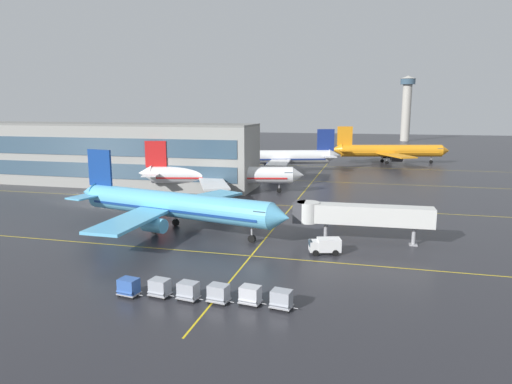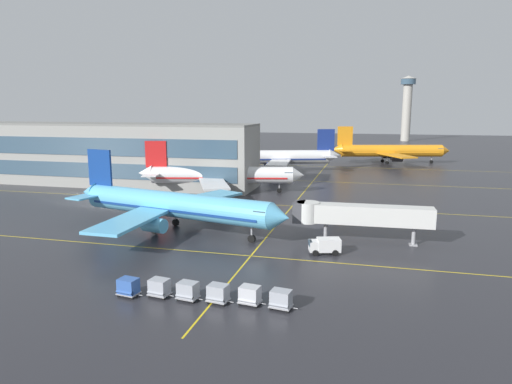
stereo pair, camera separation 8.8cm
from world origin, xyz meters
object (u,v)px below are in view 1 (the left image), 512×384
object	(u,v)px
airliner_far_left_stand	(390,151)
airliner_second_row	(220,175)
service_truck_red_van	(325,245)
baggage_cart_row_second	(160,287)
baggage_cart_row_fifth	(250,295)
baggage_cart_row_rightmost	(281,299)
control_tower	(407,103)
baggage_cart_row_fourth	(218,293)
airliner_third_row	(274,157)
jet_bridge	(352,214)
airliner_front_gate	(172,205)
baggage_cart_row_middle	(188,291)
baggage_cart_row_leftmost	(129,287)

from	to	relation	value
airliner_far_left_stand	airliner_second_row	bearing A→B (deg)	-120.17
service_truck_red_van	baggage_cart_row_second	distance (m)	23.59
airliner_far_left_stand	baggage_cart_row_fifth	xyz separation A→B (m)	(-17.16, -124.44, -3.40)
airliner_far_left_stand	baggage_cart_row_rightmost	size ratio (longest dim) A/B	14.41
airliner_second_row	control_tower	distance (m)	194.86
baggage_cart_row_fourth	airliner_third_row	bearing A→B (deg)	98.71
jet_bridge	control_tower	bearing A→B (deg)	84.46
airliner_front_gate	baggage_cart_row_second	xyz separation A→B (m)	(9.36, -23.93, -3.17)
airliner_far_left_stand	jet_bridge	world-z (taller)	airliner_far_left_stand
baggage_cart_row_middle	baggage_cart_row_fifth	distance (m)	6.34
service_truck_red_van	baggage_cart_row_second	xyz separation A→B (m)	(-14.96, -18.23, -0.17)
airliner_third_row	baggage_cart_row_middle	world-z (taller)	airliner_third_row
baggage_cart_row_fourth	control_tower	world-z (taller)	control_tower
airliner_front_gate	airliner_third_row	distance (m)	70.78
airliner_second_row	service_truck_red_van	bearing A→B (deg)	-54.48
baggage_cart_row_second	baggage_cart_row_middle	distance (m)	3.16
baggage_cart_row_fourth	jet_bridge	world-z (taller)	jet_bridge
service_truck_red_van	baggage_cart_row_second	world-z (taller)	service_truck_red_van
baggage_cart_row_leftmost	baggage_cart_row_fourth	size ratio (longest dim) A/B	1.00
airliner_third_row	baggage_cart_row_second	xyz separation A→B (m)	(8.18, -94.70, -3.38)
airliner_third_row	baggage_cart_row_fourth	xyz separation A→B (m)	(14.50, -94.64, -3.38)
airliner_second_row	baggage_cart_row_rightmost	distance (m)	62.37
service_truck_red_van	baggage_cart_row_leftmost	world-z (taller)	service_truck_red_van
baggage_cart_row_middle	baggage_cart_row_fourth	bearing A→B (deg)	2.34
airliner_far_left_stand	service_truck_red_van	world-z (taller)	airliner_far_left_stand
jet_bridge	airliner_second_row	bearing A→B (deg)	133.73
baggage_cart_row_leftmost	baggage_cart_row_middle	world-z (taller)	same
baggage_cart_row_second	control_tower	distance (m)	248.02
airliner_third_row	control_tower	world-z (taller)	control_tower
baggage_cart_row_fourth	baggage_cart_row_leftmost	bearing A→B (deg)	-175.82
airliner_far_left_stand	service_truck_red_van	xyz separation A→B (m)	(-11.67, -106.65, -3.22)
airliner_front_gate	baggage_cart_row_leftmost	distance (m)	25.53
airliner_front_gate	baggage_cart_row_leftmost	size ratio (longest dim) A/B	13.72
baggage_cart_row_middle	jet_bridge	xyz separation A→B (m)	(14.97, 24.85, 3.06)
baggage_cart_row_rightmost	baggage_cart_row_second	bearing A→B (deg)	-179.09
baggage_cart_row_fourth	airliner_second_row	bearing A→B (deg)	108.51
control_tower	baggage_cart_row_second	bearing A→B (deg)	-99.17
baggage_cart_row_fourth	baggage_cart_row_rightmost	distance (m)	6.32
baggage_cart_row_middle	baggage_cart_row_fifth	xyz separation A→B (m)	(6.32, 0.51, 0.00)
airliner_third_row	jet_bridge	bearing A→B (deg)	-69.38
airliner_front_gate	baggage_cart_row_second	distance (m)	25.89
baggage_cart_row_leftmost	baggage_cart_row_rightmost	distance (m)	15.82
airliner_far_left_stand	airliner_third_row	bearing A→B (deg)	-139.08
baggage_cart_row_middle	baggage_cart_row_rightmost	xyz separation A→B (m)	(9.48, 0.27, 0.00)
airliner_second_row	service_truck_red_van	world-z (taller)	airliner_second_row
jet_bridge	baggage_cart_row_second	bearing A→B (deg)	-126.20
airliner_front_gate	baggage_cart_row_middle	distance (m)	27.25
airliner_far_left_stand	baggage_cart_row_second	distance (m)	127.73
airliner_second_row	airliner_third_row	size ratio (longest dim) A/B	0.93
baggage_cart_row_middle	airliner_second_row	bearing A→B (deg)	105.58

